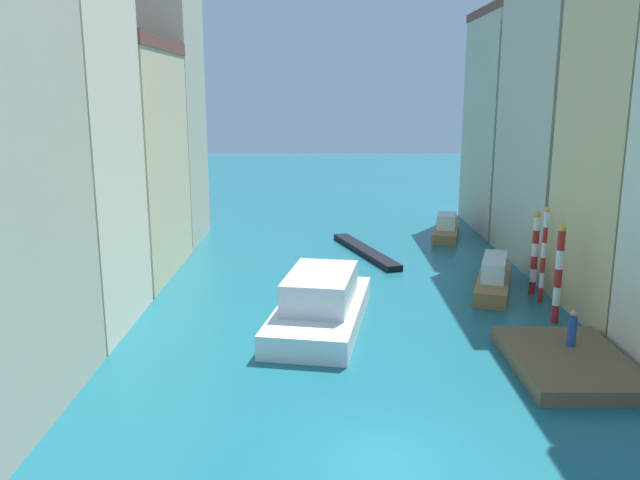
{
  "coord_description": "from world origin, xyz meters",
  "views": [
    {
      "loc": [
        -1.77,
        -17.2,
        10.63
      ],
      "look_at": [
        -1.7,
        23.0,
        1.5
      ],
      "focal_mm": 36.27,
      "sensor_mm": 36.0,
      "label": 1
    }
  ],
  "objects_px": {
    "mooring_pole_2": "(534,252)",
    "motorboat_1": "(445,229)",
    "person_on_dock": "(571,329)",
    "gondola_black": "(364,251)",
    "waterfront_dock": "(568,362)",
    "mooring_pole_0": "(557,273)",
    "mooring_pole_1": "(542,255)",
    "motorboat_0": "(492,278)",
    "vaporetto_white": "(319,304)"
  },
  "relations": [
    {
      "from": "person_on_dock",
      "to": "gondola_black",
      "type": "xyz_separation_m",
      "value": [
        -7.17,
        17.86,
        -1.09
      ]
    },
    {
      "from": "waterfront_dock",
      "to": "mooring_pole_0",
      "type": "xyz_separation_m",
      "value": [
        1.31,
        5.25,
        2.15
      ]
    },
    {
      "from": "waterfront_dock",
      "to": "mooring_pole_1",
      "type": "distance_m",
      "value": 8.84
    },
    {
      "from": "mooring_pole_2",
      "to": "gondola_black",
      "type": "xyz_separation_m",
      "value": [
        -8.45,
        9.04,
        -2.15
      ]
    },
    {
      "from": "mooring_pole_2",
      "to": "gondola_black",
      "type": "bearing_deg",
      "value": 133.05
    },
    {
      "from": "motorboat_1",
      "to": "person_on_dock",
      "type": "bearing_deg",
      "value": -88.32
    },
    {
      "from": "person_on_dock",
      "to": "waterfront_dock",
      "type": "bearing_deg",
      "value": -112.88
    },
    {
      "from": "gondola_black",
      "to": "motorboat_0",
      "type": "bearing_deg",
      "value": -52.01
    },
    {
      "from": "mooring_pole_1",
      "to": "gondola_black",
      "type": "distance_m",
      "value": 13.63
    },
    {
      "from": "waterfront_dock",
      "to": "gondola_black",
      "type": "bearing_deg",
      "value": 109.74
    },
    {
      "from": "waterfront_dock",
      "to": "gondola_black",
      "type": "height_order",
      "value": "waterfront_dock"
    },
    {
      "from": "mooring_pole_0",
      "to": "motorboat_0",
      "type": "xyz_separation_m",
      "value": [
        -1.55,
        5.24,
        -1.72
      ]
    },
    {
      "from": "mooring_pole_2",
      "to": "person_on_dock",
      "type": "bearing_deg",
      "value": -98.25
    },
    {
      "from": "mooring_pole_1",
      "to": "vaporetto_white",
      "type": "distance_m",
      "value": 12.04
    },
    {
      "from": "mooring_pole_1",
      "to": "gondola_black",
      "type": "height_order",
      "value": "mooring_pole_1"
    },
    {
      "from": "motorboat_0",
      "to": "gondola_black",
      "type": "bearing_deg",
      "value": 127.99
    },
    {
      "from": "mooring_pole_0",
      "to": "mooring_pole_1",
      "type": "relative_size",
      "value": 0.95
    },
    {
      "from": "person_on_dock",
      "to": "mooring_pole_1",
      "type": "relative_size",
      "value": 0.3
    },
    {
      "from": "motorboat_0",
      "to": "person_on_dock",
      "type": "bearing_deg",
      "value": -86.09
    },
    {
      "from": "motorboat_1",
      "to": "mooring_pole_0",
      "type": "bearing_deg",
      "value": -85.21
    },
    {
      "from": "person_on_dock",
      "to": "motorboat_1",
      "type": "xyz_separation_m",
      "value": [
        -0.68,
        23.07,
        -0.63
      ]
    },
    {
      "from": "vaporetto_white",
      "to": "gondola_black",
      "type": "xyz_separation_m",
      "value": [
        3.04,
        13.8,
        -0.8
      ]
    },
    {
      "from": "waterfront_dock",
      "to": "mooring_pole_1",
      "type": "height_order",
      "value": "mooring_pole_1"
    },
    {
      "from": "mooring_pole_0",
      "to": "vaporetto_white",
      "type": "xyz_separation_m",
      "value": [
        -11.11,
        -0.22,
        -1.45
      ]
    },
    {
      "from": "vaporetto_white",
      "to": "motorboat_1",
      "type": "distance_m",
      "value": 21.27
    },
    {
      "from": "waterfront_dock",
      "to": "gondola_black",
      "type": "distance_m",
      "value": 20.01
    },
    {
      "from": "person_on_dock",
      "to": "vaporetto_white",
      "type": "distance_m",
      "value": 10.99
    },
    {
      "from": "person_on_dock",
      "to": "mooring_pole_2",
      "type": "xyz_separation_m",
      "value": [
        1.28,
        8.82,
        1.07
      ]
    },
    {
      "from": "person_on_dock",
      "to": "motorboat_1",
      "type": "distance_m",
      "value": 23.09
    },
    {
      "from": "gondola_black",
      "to": "motorboat_1",
      "type": "height_order",
      "value": "motorboat_1"
    },
    {
      "from": "waterfront_dock",
      "to": "mooring_pole_0",
      "type": "bearing_deg",
      "value": 75.98
    },
    {
      "from": "vaporetto_white",
      "to": "mooring_pole_2",
      "type": "bearing_deg",
      "value": 22.5
    },
    {
      "from": "vaporetto_white",
      "to": "motorboat_0",
      "type": "relative_size",
      "value": 1.38
    },
    {
      "from": "person_on_dock",
      "to": "gondola_black",
      "type": "relative_size",
      "value": 0.16
    },
    {
      "from": "waterfront_dock",
      "to": "person_on_dock",
      "type": "height_order",
      "value": "person_on_dock"
    },
    {
      "from": "motorboat_0",
      "to": "mooring_pole_1",
      "type": "bearing_deg",
      "value": -47.95
    },
    {
      "from": "mooring_pole_1",
      "to": "mooring_pole_0",
      "type": "bearing_deg",
      "value": -96.37
    },
    {
      "from": "waterfront_dock",
      "to": "motorboat_1",
      "type": "xyz_separation_m",
      "value": [
        -0.26,
        24.04,
        0.37
      ]
    },
    {
      "from": "gondola_black",
      "to": "motorboat_0",
      "type": "height_order",
      "value": "motorboat_0"
    },
    {
      "from": "waterfront_dock",
      "to": "vaporetto_white",
      "type": "relative_size",
      "value": 0.66
    },
    {
      "from": "mooring_pole_1",
      "to": "motorboat_0",
      "type": "distance_m",
      "value": 3.38
    },
    {
      "from": "gondola_black",
      "to": "motorboat_1",
      "type": "bearing_deg",
      "value": 38.71
    },
    {
      "from": "mooring_pole_1",
      "to": "person_on_dock",
      "type": "bearing_deg",
      "value": -99.58
    },
    {
      "from": "person_on_dock",
      "to": "mooring_pole_1",
      "type": "height_order",
      "value": "mooring_pole_1"
    },
    {
      "from": "motorboat_0",
      "to": "vaporetto_white",
      "type": "bearing_deg",
      "value": -150.29
    },
    {
      "from": "waterfront_dock",
      "to": "motorboat_0",
      "type": "distance_m",
      "value": 10.5
    },
    {
      "from": "mooring_pole_0",
      "to": "mooring_pole_2",
      "type": "bearing_deg",
      "value": 85.24
    },
    {
      "from": "person_on_dock",
      "to": "mooring_pole_2",
      "type": "height_order",
      "value": "mooring_pole_2"
    },
    {
      "from": "mooring_pole_0",
      "to": "motorboat_0",
      "type": "relative_size",
      "value": 0.67
    },
    {
      "from": "mooring_pole_2",
      "to": "motorboat_1",
      "type": "height_order",
      "value": "mooring_pole_2"
    }
  ]
}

